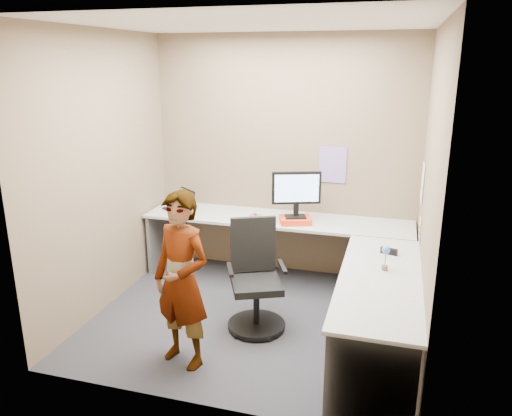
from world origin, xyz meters
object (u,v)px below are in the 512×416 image
(monitor, at_px, (296,191))
(office_chair, at_px, (255,285))
(desk, at_px, (305,253))
(person, at_px, (182,280))

(monitor, relative_size, office_chair, 0.50)
(desk, height_order, office_chair, office_chair)
(desk, relative_size, office_chair, 2.96)
(office_chair, bearing_deg, person, -143.33)
(desk, xyz_separation_m, office_chair, (-0.37, -0.49, -0.18))
(office_chair, height_order, person, person)
(desk, bearing_deg, monitor, 112.57)
(monitor, height_order, office_chair, monitor)
(monitor, relative_size, person, 0.34)
(monitor, distance_m, person, 1.82)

